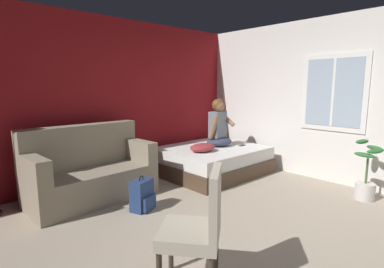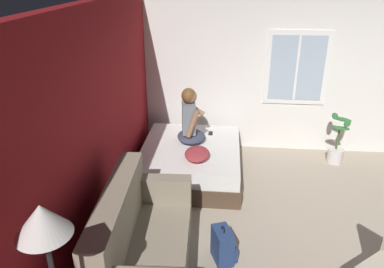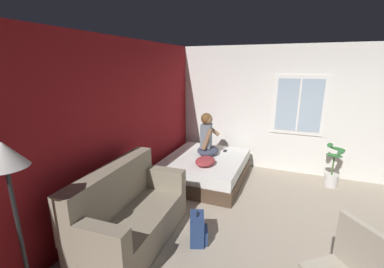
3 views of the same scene
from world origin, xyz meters
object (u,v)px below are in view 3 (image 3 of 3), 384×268
cell_phone (225,151)px  couch (129,215)px  backpack (198,229)px  floor_lamp (7,173)px  potted_plant (332,171)px  person_seated (207,138)px  throw_pillow (205,161)px  bed (205,169)px

cell_phone → couch: bearing=-103.8°
couch → backpack: 0.93m
floor_lamp → potted_plant: size_ratio=2.00×
person_seated → potted_plant: 2.51m
person_seated → cell_phone: person_seated is taller
person_seated → couch: bearing=173.7°
floor_lamp → potted_plant: floor_lamp is taller
throw_pillow → potted_plant: bearing=-66.0°
cell_phone → backpack: bearing=-85.4°
backpack → floor_lamp: size_ratio=0.27×
throw_pillow → potted_plant: (1.00, -2.25, -0.25)m
bed → person_seated: person_seated is taller
bed → backpack: size_ratio=3.98×
person_seated → potted_plant: size_ratio=1.03×
floor_lamp → potted_plant: 5.11m
bed → potted_plant: potted_plant is taller
couch → potted_plant: couch is taller
floor_lamp → potted_plant: (4.01, -2.96, -1.13)m
couch → floor_lamp: bearing=166.4°
couch → backpack: bearing=-69.5°
backpack → potted_plant: 3.11m
throw_pillow → cell_phone: bearing=-9.4°
bed → floor_lamp: size_ratio=1.07×
bed → cell_phone: cell_phone is taller
throw_pillow → cell_phone: size_ratio=3.33×
person_seated → potted_plant: bearing=-79.9°
person_seated → cell_phone: (0.33, -0.31, -0.35)m
bed → person_seated: (0.21, 0.03, 0.60)m
couch → cell_phone: size_ratio=12.07×
couch → potted_plant: bearing=-43.4°
couch → floor_lamp: 1.60m
backpack → throw_pillow: bearing=15.7°
couch → potted_plant: (2.83, -2.67, -0.09)m
throw_pillow → person_seated: bearing=15.6°
backpack → cell_phone: size_ratio=3.18×
bed → throw_pillow: size_ratio=3.80×
couch → backpack: couch is taller
floor_lamp → potted_plant: bearing=-36.4°
person_seated → throw_pillow: person_seated is taller
throw_pillow → cell_phone: (0.90, -0.15, -0.07)m
bed → throw_pillow: throw_pillow is taller
floor_lamp → backpack: bearing=-37.0°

